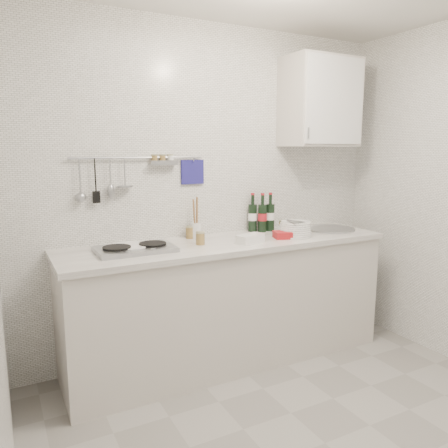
# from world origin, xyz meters

# --- Properties ---
(floor) EXTENTS (3.00, 3.00, 0.00)m
(floor) POSITION_xyz_m (0.00, 0.00, 0.00)
(floor) COLOR gray
(floor) RESTS_ON ground
(back_wall) EXTENTS (3.00, 0.02, 2.50)m
(back_wall) POSITION_xyz_m (0.00, 1.40, 1.25)
(back_wall) COLOR silver
(back_wall) RESTS_ON floor
(counter) EXTENTS (2.44, 0.64, 0.96)m
(counter) POSITION_xyz_m (0.01, 1.10, 0.43)
(counter) COLOR beige
(counter) RESTS_ON floor
(wall_rail) EXTENTS (0.98, 0.09, 0.34)m
(wall_rail) POSITION_xyz_m (-0.60, 1.37, 1.43)
(wall_rail) COLOR #93969B
(wall_rail) RESTS_ON back_wall
(wall_cabinet) EXTENTS (0.60, 0.38, 0.70)m
(wall_cabinet) POSITION_xyz_m (0.90, 1.22, 1.95)
(wall_cabinet) COLOR beige
(wall_cabinet) RESTS_ON back_wall
(plate_stack_hob) EXTENTS (0.27, 0.26, 0.04)m
(plate_stack_hob) POSITION_xyz_m (-0.73, 1.14, 0.94)
(plate_stack_hob) COLOR #4758A2
(plate_stack_hob) RESTS_ON counter
(plate_stack_sink) EXTENTS (0.30, 0.28, 0.12)m
(plate_stack_sink) POSITION_xyz_m (0.54, 1.03, 0.97)
(plate_stack_sink) COLOR white
(plate_stack_sink) RESTS_ON counter
(wine_bottles) EXTENTS (0.22, 0.12, 0.31)m
(wine_bottles) POSITION_xyz_m (0.41, 1.31, 1.07)
(wine_bottles) COLOR black
(wine_bottles) RESTS_ON counter
(butter_dish) EXTENTS (0.22, 0.16, 0.06)m
(butter_dish) POSITION_xyz_m (0.10, 0.97, 0.95)
(butter_dish) COLOR white
(butter_dish) RESTS_ON counter
(strawberry_punnet) EXTENTS (0.15, 0.15, 0.05)m
(strawberry_punnet) POSITION_xyz_m (0.40, 1.00, 0.95)
(strawberry_punnet) COLOR red
(strawberry_punnet) RESTS_ON counter
(utensil_crock) EXTENTS (0.08, 0.08, 0.31)m
(utensil_crock) POSITION_xyz_m (-0.17, 1.31, 0.99)
(utensil_crock) COLOR white
(utensil_crock) RESTS_ON counter
(jar_a) EXTENTS (0.07, 0.07, 0.09)m
(jar_a) POSITION_xyz_m (-0.21, 1.32, 0.97)
(jar_a) COLOR olive
(jar_a) RESTS_ON counter
(jar_b) EXTENTS (0.06, 0.06, 0.07)m
(jar_b) POSITION_xyz_m (0.59, 1.25, 0.96)
(jar_b) COLOR olive
(jar_b) RESTS_ON counter
(jar_c) EXTENTS (0.07, 0.07, 0.08)m
(jar_c) POSITION_xyz_m (0.59, 1.27, 0.96)
(jar_c) COLOR olive
(jar_c) RESTS_ON counter
(jar_d) EXTENTS (0.07, 0.07, 0.09)m
(jar_d) POSITION_xyz_m (-0.24, 1.08, 0.97)
(jar_d) COLOR olive
(jar_d) RESTS_ON counter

